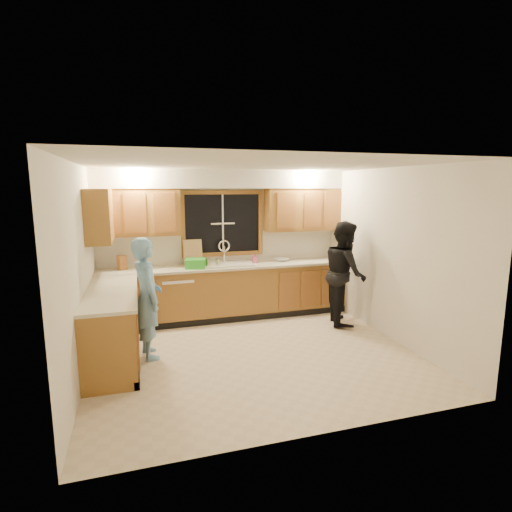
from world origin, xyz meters
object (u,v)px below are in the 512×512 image
Objects in this scene: man at (147,298)px; sink at (227,268)px; dish_crate at (196,263)px; bowl at (281,260)px; soap_bottle at (255,258)px; knife_block at (122,263)px; dishwasher at (177,298)px; woman at (345,273)px; stove at (110,342)px.

sink is at bearing -57.64° from man.
bowl is at bearing 5.66° from dish_crate.
knife_block is at bearing 178.55° from soap_bottle.
woman is at bearing -17.01° from dishwasher.
sink is 1.86m from man.
knife_block is (-1.69, 0.10, 0.17)m from sink.
soap_bottle is (1.36, 0.06, 0.60)m from dishwasher.
dishwasher is 4.82× the size of soap_bottle.
knife_block is 1.34× the size of soap_bottle.
bowl is (1.01, 0.06, 0.08)m from sink.
dish_crate is (-0.54, -0.09, 0.13)m from sink.
dish_crate is at bearing -172.63° from soap_bottle.
stove is 5.29× the size of soap_bottle.
stove reaches higher than dishwasher.
woman reaches higher than sink.
sink is 0.51× the size of woman.
sink is 0.53m from soap_bottle.
woman is 1.18m from bowl.
woman is (3.14, 0.46, 0.05)m from man.
soap_bottle is at bearing 2.55° from dishwasher.
bowl is (-0.77, 0.88, 0.11)m from woman.
sink is at bearing -33.22° from knife_block.
knife_block reaches higher than bowl.
knife_block is at bearing 91.71° from woman.
soap_bottle is (1.05, 0.14, 0.01)m from dish_crate.
dishwasher is at bearing -32.69° from man.
knife_block is at bearing 176.55° from sink.
sink is 0.96m from dishwasher.
dish_crate is (1.15, -0.19, -0.04)m from knife_block.
sink is 2.60m from stove.
dish_crate is 1.88× the size of soap_bottle.
soap_bottle is (1.86, 1.32, 0.21)m from man.
dish_crate is at bearing -39.24° from knife_block.
stove is 0.56× the size of man.
woman is at bearing -44.65° from knife_block.
woman is at bearing -92.73° from man.
soap_bottle is at bearing -31.23° from knife_block.
sink is at bearing 81.89° from woman.
soap_bottle is at bearing -65.61° from man.
woman is 1.55m from soap_bottle.
dish_crate is at bearing 89.13° from woman.
man is 1.44m from knife_block.
bowl is at bearing 57.74° from woman.
stove is 0.53× the size of woman.
man is (-1.35, -1.28, -0.07)m from sink.
sink is 0.56m from dish_crate.
knife_block is (-0.84, 0.12, 0.62)m from dishwasher.
woman reaches higher than dishwasher.
stove is 3.93× the size of knife_block.
stove is at bearing -141.00° from soap_bottle.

